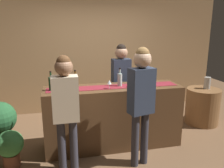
{
  "coord_description": "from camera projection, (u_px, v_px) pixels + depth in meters",
  "views": [
    {
      "loc": [
        -0.82,
        -3.47,
        1.97
      ],
      "look_at": [
        -0.03,
        0.0,
        1.08
      ],
      "focal_mm": 36.55,
      "sensor_mm": 36.0,
      "label": 1
    }
  ],
  "objects": [
    {
      "name": "counter_runner_cloth",
      "position": [
        114.0,
        87.0,
        3.69
      ],
      "size": [
        2.12,
        0.28,
        0.01
      ],
      "primitive_type": "cube",
      "color": "maroon",
      "rests_on": "bar_counter"
    },
    {
      "name": "customer_sipping",
      "position": [
        141.0,
        95.0,
        3.13
      ],
      "size": [
        0.38,
        0.28,
        1.72
      ],
      "rotation": [
        0.0,
        0.0,
        0.24
      ],
      "color": "#33333D",
      "rests_on": "ground"
    },
    {
      "name": "wine_bottle_clear",
      "position": [
        120.0,
        80.0,
        3.7
      ],
      "size": [
        0.07,
        0.07,
        0.3
      ],
      "color": "#B2C6C1",
      "rests_on": "bar_counter"
    },
    {
      "name": "wine_bottle_amber",
      "position": [
        76.0,
        82.0,
        3.52
      ],
      "size": [
        0.07,
        0.07,
        0.3
      ],
      "color": "brown",
      "rests_on": "bar_counter"
    },
    {
      "name": "customer_browsing",
      "position": [
        66.0,
        103.0,
        2.97
      ],
      "size": [
        0.34,
        0.23,
        1.64
      ],
      "rotation": [
        0.0,
        0.0,
        0.0
      ],
      "color": "#33333D",
      "rests_on": "ground"
    },
    {
      "name": "back_wall",
      "position": [
        95.0,
        50.0,
        5.38
      ],
      "size": [
        6.0,
        0.12,
        2.9
      ],
      "primitive_type": "cube",
      "color": "tan",
      "rests_on": "ground"
    },
    {
      "name": "wine_glass_mid_counter",
      "position": [
        109.0,
        82.0,
        3.54
      ],
      "size": [
        0.07,
        0.07,
        0.14
      ],
      "color": "silver",
      "rests_on": "bar_counter"
    },
    {
      "name": "potted_plant_small",
      "position": [
        10.0,
        146.0,
        3.24
      ],
      "size": [
        0.38,
        0.38,
        0.55
      ],
      "color": "brown",
      "rests_on": "ground"
    },
    {
      "name": "vase_on_side_table",
      "position": [
        207.0,
        83.0,
        4.66
      ],
      "size": [
        0.13,
        0.13,
        0.24
      ],
      "primitive_type": "cylinder",
      "color": "#A8A399",
      "rests_on": "round_side_table"
    },
    {
      "name": "ground_plane",
      "position": [
        113.0,
        144.0,
        3.94
      ],
      "size": [
        10.0,
        10.0,
        0.0
      ],
      "primitive_type": "plane",
      "color": "brown"
    },
    {
      "name": "bartender",
      "position": [
        121.0,
        78.0,
        4.3
      ],
      "size": [
        0.35,
        0.23,
        1.67
      ],
      "rotation": [
        0.0,
        0.0,
        3.2
      ],
      "color": "#26262B",
      "rests_on": "ground"
    },
    {
      "name": "wine_glass_near_customer",
      "position": [
        132.0,
        81.0,
        3.63
      ],
      "size": [
        0.07,
        0.07,
        0.14
      ],
      "color": "silver",
      "rests_on": "bar_counter"
    },
    {
      "name": "bar_counter",
      "position": [
        114.0,
        117.0,
        3.81
      ],
      "size": [
        2.23,
        0.6,
        1.03
      ],
      "primitive_type": "cube",
      "color": "#543821",
      "rests_on": "ground"
    },
    {
      "name": "round_side_table",
      "position": [
        202.0,
        106.0,
        4.75
      ],
      "size": [
        0.68,
        0.68,
        0.74
      ],
      "primitive_type": "cylinder",
      "color": "brown",
      "rests_on": "ground"
    },
    {
      "name": "potted_plant_tall",
      "position": [
        0.0,
        122.0,
        3.75
      ],
      "size": [
        0.54,
        0.54,
        0.79
      ],
      "color": "brown",
      "rests_on": "ground"
    },
    {
      "name": "wine_bottle_green",
      "position": [
        51.0,
        83.0,
        3.44
      ],
      "size": [
        0.07,
        0.07,
        0.3
      ],
      "color": "#194723",
      "rests_on": "bar_counter"
    }
  ]
}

